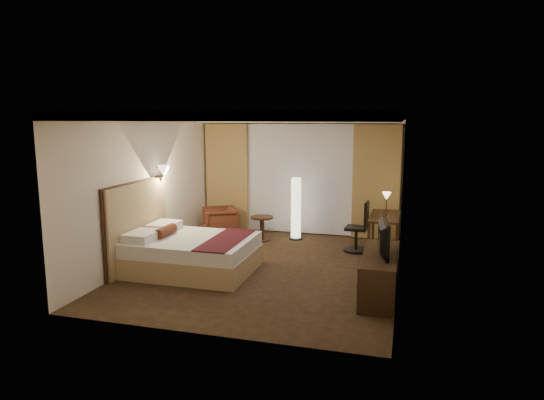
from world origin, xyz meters
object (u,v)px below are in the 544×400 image
(side_table, at_px, (262,228))
(floor_lamp, at_px, (296,209))
(office_chair, at_px, (356,226))
(bed, at_px, (193,254))
(television, at_px, (379,235))
(dresser, at_px, (380,274))
(desk, at_px, (384,234))
(armchair, at_px, (220,221))

(side_table, bearing_deg, floor_lamp, 24.79)
(floor_lamp, relative_size, office_chair, 1.33)
(bed, height_order, television, television)
(side_table, height_order, television, television)
(dresser, relative_size, television, 1.69)
(desk, bearing_deg, side_table, 173.96)
(office_chair, distance_m, television, 2.41)
(armchair, xyz_separation_m, side_table, (0.98, -0.02, -0.10))
(side_table, xyz_separation_m, floor_lamp, (0.67, 0.31, 0.41))
(floor_lamp, xyz_separation_m, office_chair, (1.36, -0.63, -0.17))
(bed, distance_m, office_chair, 3.27)
(office_chair, height_order, television, office_chair)
(floor_lamp, bearing_deg, office_chair, -24.88)
(floor_lamp, height_order, office_chair, floor_lamp)
(dresser, bearing_deg, bed, 174.37)
(bed, distance_m, armchair, 2.38)
(floor_lamp, height_order, dresser, floor_lamp)
(side_table, relative_size, office_chair, 0.52)
(office_chair, bearing_deg, desk, 9.08)
(side_table, relative_size, dresser, 0.32)
(floor_lamp, bearing_deg, armchair, -170.06)
(side_table, bearing_deg, office_chair, -8.98)
(armchair, bearing_deg, side_table, 59.25)
(bed, distance_m, dresser, 3.18)
(bed, relative_size, television, 2.10)
(bed, distance_m, television, 3.21)
(desk, bearing_deg, armchair, 175.29)
(desk, xyz_separation_m, television, (0.02, -2.36, 0.55))
(desk, height_order, television, television)
(side_table, bearing_deg, bed, -103.22)
(armchair, xyz_separation_m, desk, (3.55, -0.29, 0.01))
(floor_lamp, xyz_separation_m, dresser, (1.95, -2.94, -0.36))
(floor_lamp, relative_size, television, 1.39)
(bed, bearing_deg, armchair, 100.54)
(bed, bearing_deg, desk, 33.35)
(armchair, relative_size, television, 0.75)
(side_table, xyz_separation_m, desk, (2.57, -0.27, 0.11))
(floor_lamp, distance_m, television, 3.52)
(bed, relative_size, office_chair, 2.02)
(floor_lamp, bearing_deg, dresser, -56.52)
(desk, relative_size, dresser, 0.77)
(dresser, bearing_deg, floor_lamp, 123.48)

